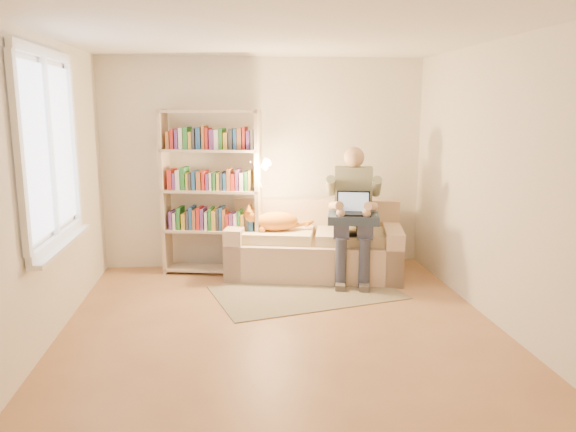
{
  "coord_description": "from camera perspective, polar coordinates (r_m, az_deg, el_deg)",
  "views": [
    {
      "loc": [
        -0.47,
        -4.78,
        2.0
      ],
      "look_at": [
        0.16,
        1.0,
        0.87
      ],
      "focal_mm": 35.0,
      "sensor_mm": 36.0,
      "label": 1
    }
  ],
  "objects": [
    {
      "name": "wall_right",
      "position": [
        5.43,
        20.92,
        2.91
      ],
      "size": [
        0.02,
        4.5,
        2.6
      ],
      "primitive_type": "cube",
      "color": "silver",
      "rests_on": "floor"
    },
    {
      "name": "floor",
      "position": [
        5.2,
        -0.59,
        -11.55
      ],
      "size": [
        4.5,
        4.5,
        0.0
      ],
      "primitive_type": "plane",
      "color": "#9A6C46",
      "rests_on": "ground"
    },
    {
      "name": "laptop",
      "position": [
        6.39,
        7.02,
        0.78
      ],
      "size": [
        0.43,
        0.38,
        0.32
      ],
      "rotation": [
        0.0,
        0.0,
        -0.21
      ],
      "color": "black",
      "rests_on": "blanket"
    },
    {
      "name": "sofa",
      "position": [
        6.81,
        2.73,
        -3.28
      ],
      "size": [
        2.19,
        1.33,
        0.87
      ],
      "rotation": [
        0.0,
        0.0,
        -0.21
      ],
      "color": "#CDAF91",
      "rests_on": "floor"
    },
    {
      "name": "person",
      "position": [
        6.54,
        6.64,
        0.93
      ],
      "size": [
        0.56,
        0.76,
        1.54
      ],
      "rotation": [
        0.0,
        0.0,
        -0.21
      ],
      "color": "gray",
      "rests_on": "sofa"
    },
    {
      "name": "window",
      "position": [
        5.23,
        -22.62,
        3.34
      ],
      "size": [
        0.12,
        1.52,
        1.69
      ],
      "color": "white",
      "rests_on": "wall_left"
    },
    {
      "name": "cat",
      "position": [
        6.65,
        -1.61,
        -0.45
      ],
      "size": [
        0.79,
        0.37,
        0.28
      ],
      "rotation": [
        0.0,
        0.0,
        -0.21
      ],
      "color": "#FE9B31",
      "rests_on": "sofa"
    },
    {
      "name": "blanket",
      "position": [
        6.4,
        7.0,
        -0.22
      ],
      "size": [
        0.65,
        0.57,
        0.1
      ],
      "primitive_type": "cube",
      "rotation": [
        0.0,
        0.0,
        -0.21
      ],
      "color": "#273344",
      "rests_on": "person"
    },
    {
      "name": "wall_front",
      "position": [
        2.67,
        4.14,
        -4.16
      ],
      "size": [
        4.0,
        0.02,
        2.6
      ],
      "primitive_type": "cube",
      "color": "silver",
      "rests_on": "floor"
    },
    {
      "name": "wall_back",
      "position": [
        7.08,
        -2.42,
        5.35
      ],
      "size": [
        4.0,
        0.02,
        2.6
      ],
      "primitive_type": "cube",
      "color": "silver",
      "rests_on": "floor"
    },
    {
      "name": "ceiling",
      "position": [
        4.84,
        -0.66,
        18.16
      ],
      "size": [
        4.0,
        4.5,
        0.02
      ],
      "primitive_type": "cube",
      "color": "white",
      "rests_on": "wall_back"
    },
    {
      "name": "rug",
      "position": [
        6.19,
        1.93,
        -7.78
      ],
      "size": [
        2.18,
        1.61,
        0.01
      ],
      "primitive_type": "cube",
      "rotation": [
        0.0,
        0.0,
        0.26
      ],
      "color": "gray",
      "rests_on": "floor"
    },
    {
      "name": "bookshelf",
      "position": [
        6.74,
        -7.78,
        3.21
      ],
      "size": [
        1.3,
        0.62,
        1.98
      ],
      "rotation": [
        0.0,
        0.0,
        -0.21
      ],
      "color": "#C7B297",
      "rests_on": "floor"
    },
    {
      "name": "wall_left",
      "position": [
        5.07,
        -23.76,
        2.17
      ],
      "size": [
        0.02,
        4.5,
        2.6
      ],
      "primitive_type": "cube",
      "color": "silver",
      "rests_on": "floor"
    }
  ]
}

